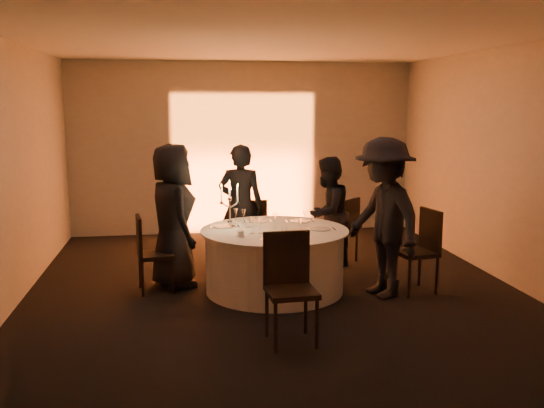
{
  "coord_description": "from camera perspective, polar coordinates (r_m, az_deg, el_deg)",
  "views": [
    {
      "loc": [
        -1.13,
        -7.11,
        2.29
      ],
      "look_at": [
        0.0,
        0.2,
        1.05
      ],
      "focal_mm": 40.0,
      "sensor_mm": 36.0,
      "label": 1
    }
  ],
  "objects": [
    {
      "name": "coffee_cup",
      "position": [
        6.98,
        -2.97,
        -2.83
      ],
      "size": [
        0.11,
        0.11,
        0.07
      ],
      "color": "white",
      "rests_on": "banquet_table"
    },
    {
      "name": "plate_left",
      "position": [
        7.52,
        -4.48,
        -2.12
      ],
      "size": [
        0.36,
        0.28,
        0.01
      ],
      "color": "white",
      "rests_on": "banquet_table"
    },
    {
      "name": "wine_glass_b",
      "position": [
        7.65,
        -2.69,
        -0.9
      ],
      "size": [
        0.07,
        0.07,
        0.19
      ],
      "color": "white",
      "rests_on": "banquet_table"
    },
    {
      "name": "plate_right",
      "position": [
        7.36,
        4.58,
        -2.37
      ],
      "size": [
        0.36,
        0.25,
        0.01
      ],
      "color": "white",
      "rests_on": "banquet_table"
    },
    {
      "name": "wine_glass_d",
      "position": [
        7.1,
        -1.85,
        -1.71
      ],
      "size": [
        0.07,
        0.07,
        0.19
      ],
      "color": "white",
      "rests_on": "banquet_table"
    },
    {
      "name": "chair_back_right",
      "position": [
        8.76,
        6.85,
        -2.14
      ],
      "size": [
        0.58,
        0.58,
        0.94
      ],
      "rotation": [
        0.0,
        0.0,
        -2.38
      ],
      "color": "black",
      "rests_on": "floor"
    },
    {
      "name": "chair_back_left",
      "position": [
        8.79,
        -1.83,
        -2.13
      ],
      "size": [
        0.43,
        0.43,
        0.92
      ],
      "rotation": [
        0.0,
        0.0,
        3.08
      ],
      "color": "black",
      "rests_on": "floor"
    },
    {
      "name": "plate_front",
      "position": [
        6.82,
        0.5,
        -3.22
      ],
      "size": [
        0.36,
        0.25,
        0.08
      ],
      "color": "white",
      "rests_on": "banquet_table"
    },
    {
      "name": "guest_left",
      "position": [
        7.63,
        -9.34,
        -1.12
      ],
      "size": [
        0.81,
        1.01,
        1.8
      ],
      "primitive_type": "imported",
      "rotation": [
        0.0,
        0.0,
        1.88
      ],
      "color": "black",
      "rests_on": "floor"
    },
    {
      "name": "wine_glass_f",
      "position": [
        7.51,
        3.14,
        -1.11
      ],
      "size": [
        0.07,
        0.07,
        0.19
      ],
      "color": "white",
      "rests_on": "banquet_table"
    },
    {
      "name": "wine_glass_c",
      "position": [
        7.1,
        -1.12,
        -1.71
      ],
      "size": [
        0.07,
        0.07,
        0.19
      ],
      "color": "white",
      "rests_on": "banquet_table"
    },
    {
      "name": "floor",
      "position": [
        7.56,
        0.23,
        -8.13
      ],
      "size": [
        7.0,
        7.0,
        0.0
      ],
      "primitive_type": "plane",
      "color": "black",
      "rests_on": "ground"
    },
    {
      "name": "wine_glass_a",
      "position": [
        7.72,
        -3.44,
        -0.82
      ],
      "size": [
        0.07,
        0.07,
        0.19
      ],
      "color": "white",
      "rests_on": "banquet_table"
    },
    {
      "name": "guest_back_left",
      "position": [
        8.45,
        -2.95,
        -0.2
      ],
      "size": [
        0.71,
        0.55,
        1.73
      ],
      "primitive_type": "imported",
      "rotation": [
        0.0,
        0.0,
        2.9
      ],
      "color": "black",
      "rests_on": "floor"
    },
    {
      "name": "candelabra",
      "position": [
        7.47,
        -3.99,
        -0.64
      ],
      "size": [
        0.25,
        0.12,
        0.59
      ],
      "color": "silver",
      "rests_on": "banquet_table"
    },
    {
      "name": "uplighter_fixture",
      "position": [
        10.61,
        -2.48,
        -2.68
      ],
      "size": [
        0.25,
        0.12,
        0.1
      ],
      "primitive_type": "cube",
      "color": "black",
      "rests_on": "floor"
    },
    {
      "name": "tumbler_a",
      "position": [
        7.49,
        -2.25,
        -1.85
      ],
      "size": [
        0.07,
        0.07,
        0.09
      ],
      "primitive_type": "cylinder",
      "color": "white",
      "rests_on": "banquet_table"
    },
    {
      "name": "wine_glass_g",
      "position": [
        7.04,
        2.66,
        -1.81
      ],
      "size": [
        0.07,
        0.07,
        0.19
      ],
      "color": "white",
      "rests_on": "banquet_table"
    },
    {
      "name": "plate_back_right",
      "position": [
        7.84,
        2.62,
        -1.62
      ],
      "size": [
        0.35,
        0.27,
        0.01
      ],
      "color": "white",
      "rests_on": "banquet_table"
    },
    {
      "name": "wall_right",
      "position": [
        8.26,
        21.29,
        3.38
      ],
      "size": [
        0.0,
        7.0,
        7.0
      ],
      "primitive_type": "plane",
      "rotation": [
        1.57,
        0.0,
        -1.57
      ],
      "color": "#A7A29B",
      "rests_on": "floor"
    },
    {
      "name": "chair_front",
      "position": [
        5.89,
        1.63,
        -7.16
      ],
      "size": [
        0.49,
        0.49,
        1.06
      ],
      "rotation": [
        0.0,
        0.0,
        0.06
      ],
      "color": "black",
      "rests_on": "floor"
    },
    {
      "name": "chair_right",
      "position": [
        7.61,
        13.9,
        -3.8
      ],
      "size": [
        0.52,
        0.52,
        1.01
      ],
      "rotation": [
        0.0,
        0.0,
        -1.39
      ],
      "color": "black",
      "rests_on": "floor"
    },
    {
      "name": "wall_left",
      "position": [
        7.39,
        -23.4,
        2.6
      ],
      "size": [
        0.0,
        7.0,
        7.0
      ],
      "primitive_type": "plane",
      "rotation": [
        1.57,
        0.0,
        1.57
      ],
      "color": "#A7A29B",
      "rests_on": "floor"
    },
    {
      "name": "guest_right",
      "position": [
        7.27,
        10.44,
        -1.28
      ],
      "size": [
        1.03,
        1.38,
        1.9
      ],
      "primitive_type": "imported",
      "rotation": [
        0.0,
        0.0,
        -1.28
      ],
      "color": "black",
      "rests_on": "floor"
    },
    {
      "name": "chair_left",
      "position": [
        7.53,
        -11.53,
        -4.19
      ],
      "size": [
        0.47,
        0.47,
        0.94
      ],
      "rotation": [
        0.0,
        0.0,
        1.71
      ],
      "color": "black",
      "rests_on": "floor"
    },
    {
      "name": "wall_back",
      "position": [
        10.7,
        -2.72,
        5.27
      ],
      "size": [
        7.0,
        0.0,
        7.0
      ],
      "primitive_type": "plane",
      "rotation": [
        1.57,
        0.0,
        0.0
      ],
      "color": "#A7A29B",
      "rests_on": "floor"
    },
    {
      "name": "ceiling",
      "position": [
        7.24,
        0.25,
        15.15
      ],
      "size": [
        7.0,
        7.0,
        0.0
      ],
      "primitive_type": "plane",
      "rotation": [
        3.14,
        0.0,
        0.0
      ],
      "color": "white",
      "rests_on": "wall_back"
    },
    {
      "name": "wall_front",
      "position": [
        3.87,
        8.43,
        -2.39
      ],
      "size": [
        7.0,
        0.0,
        7.0
      ],
      "primitive_type": "plane",
      "rotation": [
        -1.57,
        0.0,
        0.0
      ],
      "color": "#A7A29B",
      "rests_on": "floor"
    },
    {
      "name": "plate_back_left",
      "position": [
        7.85,
        -1.38,
        -1.6
      ],
      "size": [
        0.36,
        0.27,
        0.01
      ],
      "color": "white",
      "rests_on": "banquet_table"
    },
    {
      "name": "tumbler_b",
      "position": [
        7.09,
        1.17,
        -2.49
      ],
      "size": [
        0.07,
        0.07,
        0.09
      ],
      "primitive_type": "cylinder",
      "color": "white",
      "rests_on": "banquet_table"
    },
    {
      "name": "guest_back_right",
      "position": [
        8.38,
        5.24,
        -0.88
      ],
      "size": [
        0.96,
        0.96,
        1.56
      ],
      "primitive_type": "imported",
      "rotation": [
        0.0,
        0.0,
        -2.36
      ],
      "color": "black",
      "rests_on": "floor"
    },
    {
      "name": "wine_glass_e",
      "position": [
        7.4,
        0.29,
        -1.25
      ],
      "size": [
        0.07,
        0.07,
        0.19
      ],
      "color": "white",
      "rests_on": "banquet_table"
    },
    {
      "name": "banquet_table",
      "position": [
        7.45,
        0.24,
        -5.31
      ],
      "size": [
        1.8,
        1.8,
        0.77
      ],
      "color": "black",
      "rests_on": "floor"
    }
  ]
}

